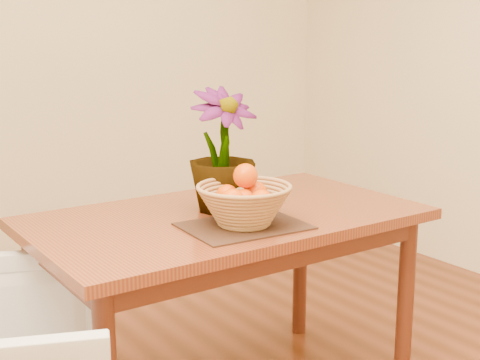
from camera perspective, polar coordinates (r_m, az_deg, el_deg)
wall_back at (r=4.12m, az=-16.59°, el=11.35°), size 4.00×0.02×2.70m
table at (r=2.45m, az=-1.16°, el=-4.82°), size 1.40×0.80×0.75m
placemat at (r=2.26m, az=0.35°, el=-3.95°), size 0.42×0.32×0.01m
wicker_basket at (r=2.24m, az=0.35°, el=-2.28°), size 0.32×0.32×0.13m
orange_pile at (r=2.23m, az=0.37°, el=-1.17°), size 0.21×0.21×0.15m
potted_plant at (r=2.42m, az=-1.54°, el=2.57°), size 0.25×0.25×0.45m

